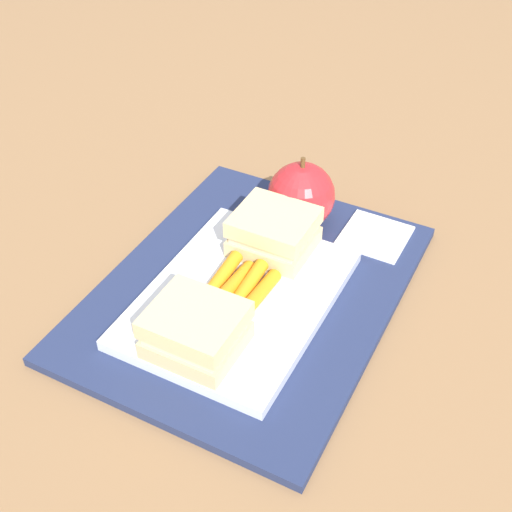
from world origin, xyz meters
TOP-DOWN VIEW (x-y plane):
  - ground_plane at (0.00, 0.00)m, footprint 2.40×2.40m
  - lunchbag_mat at (0.00, 0.00)m, footprint 0.36×0.28m
  - food_tray at (-0.03, 0.00)m, footprint 0.23×0.17m
  - sandwich_half_left at (-0.10, 0.00)m, footprint 0.07×0.08m
  - sandwich_half_right at (0.05, 0.00)m, footprint 0.07×0.08m
  - carrot_sticks_bundle at (-0.02, 0.00)m, footprint 0.08×0.06m
  - apple at (0.12, -0.00)m, footprint 0.07×0.07m
  - paper_napkin at (0.14, -0.08)m, footprint 0.07×0.07m

SIDE VIEW (x-z plane):
  - ground_plane at x=0.00m, z-range 0.00..0.00m
  - lunchbag_mat at x=0.00m, z-range 0.00..0.01m
  - paper_napkin at x=0.14m, z-range 0.01..0.01m
  - food_tray at x=-0.03m, z-range 0.01..0.02m
  - carrot_sticks_bundle at x=-0.02m, z-range 0.02..0.04m
  - sandwich_half_left at x=-0.10m, z-range 0.02..0.07m
  - sandwich_half_right at x=0.05m, z-range 0.02..0.07m
  - apple at x=0.12m, z-range 0.00..0.09m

